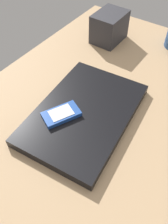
{
  "coord_description": "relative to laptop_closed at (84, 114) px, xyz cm",
  "views": [
    {
      "loc": [
        33.93,
        18.33,
        54.13
      ],
      "look_at": [
        -1.44,
        -5.99,
        5.0
      ],
      "focal_mm": 38.49,
      "sensor_mm": 36.0,
      "label": 1
    }
  ],
  "objects": [
    {
      "name": "desk_surface",
      "position": [
        1.44,
        5.99,
        -2.79
      ],
      "size": [
        120.0,
        80.0,
        3.0
      ],
      "primitive_type": "cube",
      "color": "tan",
      "rests_on": "ground"
    },
    {
      "name": "laptop_closed",
      "position": [
        0.0,
        0.0,
        0.0
      ],
      "size": [
        37.85,
        27.0,
        2.58
      ],
      "primitive_type": "cube",
      "rotation": [
        0.0,
        0.0,
        0.09
      ],
      "color": "black",
      "rests_on": "desk_surface"
    },
    {
      "name": "cell_phone_on_laptop",
      "position": [
        4.88,
        -3.93,
        1.92
      ],
      "size": [
        11.07,
        9.16,
        1.32
      ],
      "color": "#1E479E",
      "rests_on": "laptop_closed"
    },
    {
      "name": "desk_organizer",
      "position": [
        -37.18,
        -14.27,
        3.97
      ],
      "size": [
        12.75,
        9.76,
        10.52
      ],
      "primitive_type": "cube",
      "rotation": [
        0.0,
        0.0,
        -0.01
      ],
      "color": "#2D2D33",
      "rests_on": "desk_surface"
    }
  ]
}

